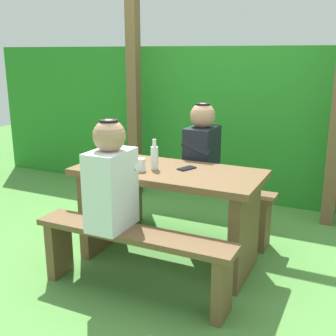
{
  "coord_description": "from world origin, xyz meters",
  "views": [
    {
      "loc": [
        1.32,
        -2.75,
        1.59
      ],
      "look_at": [
        0.0,
        0.0,
        0.75
      ],
      "focal_mm": 45.61,
      "sensor_mm": 36.0,
      "label": 1
    }
  ],
  "objects_px": {
    "person_white_shirt": "(111,179)",
    "bottle_left": "(154,157)",
    "bench_far": "(194,200)",
    "person_black_coat": "(202,149)",
    "drinking_glass": "(140,165)",
    "cell_phone": "(187,168)",
    "bench_near": "(133,249)",
    "picnic_table": "(168,200)"
  },
  "relations": [
    {
      "from": "bench_near",
      "to": "bench_far",
      "type": "height_order",
      "value": "same"
    },
    {
      "from": "person_white_shirt",
      "to": "bottle_left",
      "type": "height_order",
      "value": "person_white_shirt"
    },
    {
      "from": "person_black_coat",
      "to": "bottle_left",
      "type": "distance_m",
      "value": 0.59
    },
    {
      "from": "bench_near",
      "to": "person_white_shirt",
      "type": "relative_size",
      "value": 1.95
    },
    {
      "from": "drinking_glass",
      "to": "bottle_left",
      "type": "distance_m",
      "value": 0.12
    },
    {
      "from": "bottle_left",
      "to": "person_white_shirt",
      "type": "bearing_deg",
      "value": -96.56
    },
    {
      "from": "picnic_table",
      "to": "bench_far",
      "type": "distance_m",
      "value": 0.56
    },
    {
      "from": "bench_near",
      "to": "person_white_shirt",
      "type": "distance_m",
      "value": 0.49
    },
    {
      "from": "bottle_left",
      "to": "cell_phone",
      "type": "height_order",
      "value": "bottle_left"
    },
    {
      "from": "bench_far",
      "to": "bottle_left",
      "type": "height_order",
      "value": "bottle_left"
    },
    {
      "from": "bench_near",
      "to": "person_white_shirt",
      "type": "height_order",
      "value": "person_white_shirt"
    },
    {
      "from": "drinking_glass",
      "to": "bench_far",
      "type": "bearing_deg",
      "value": 75.88
    },
    {
      "from": "person_white_shirt",
      "to": "person_black_coat",
      "type": "xyz_separation_m",
      "value": [
        0.21,
        1.07,
        0.0
      ]
    },
    {
      "from": "bench_far",
      "to": "person_white_shirt",
      "type": "height_order",
      "value": "person_white_shirt"
    },
    {
      "from": "picnic_table",
      "to": "person_white_shirt",
      "type": "relative_size",
      "value": 1.95
    },
    {
      "from": "picnic_table",
      "to": "cell_phone",
      "type": "xyz_separation_m",
      "value": [
        0.12,
        0.07,
        0.24
      ]
    },
    {
      "from": "bench_near",
      "to": "bench_far",
      "type": "relative_size",
      "value": 1.0
    },
    {
      "from": "picnic_table",
      "to": "person_black_coat",
      "type": "distance_m",
      "value": 0.61
    },
    {
      "from": "bench_far",
      "to": "bottle_left",
      "type": "relative_size",
      "value": 6.16
    },
    {
      "from": "drinking_glass",
      "to": "person_white_shirt",
      "type": "bearing_deg",
      "value": -88.08
    },
    {
      "from": "bottle_left",
      "to": "person_black_coat",
      "type": "bearing_deg",
      "value": 74.6
    },
    {
      "from": "picnic_table",
      "to": "cell_phone",
      "type": "height_order",
      "value": "cell_phone"
    },
    {
      "from": "bench_far",
      "to": "cell_phone",
      "type": "xyz_separation_m",
      "value": [
        0.12,
        -0.47,
        0.42
      ]
    },
    {
      "from": "bench_near",
      "to": "drinking_glass",
      "type": "height_order",
      "value": "drinking_glass"
    },
    {
      "from": "person_white_shirt",
      "to": "bench_near",
      "type": "bearing_deg",
      "value": -1.25
    },
    {
      "from": "bench_near",
      "to": "cell_phone",
      "type": "relative_size",
      "value": 10.0
    },
    {
      "from": "bench_far",
      "to": "bottle_left",
      "type": "distance_m",
      "value": 0.77
    },
    {
      "from": "picnic_table",
      "to": "bench_near",
      "type": "relative_size",
      "value": 1.0
    },
    {
      "from": "bench_near",
      "to": "bench_far",
      "type": "bearing_deg",
      "value": 90.0
    },
    {
      "from": "bench_near",
      "to": "picnic_table",
      "type": "bearing_deg",
      "value": 90.0
    },
    {
      "from": "bench_near",
      "to": "drinking_glass",
      "type": "xyz_separation_m",
      "value": [
        -0.17,
        0.41,
        0.46
      ]
    },
    {
      "from": "bench_far",
      "to": "drinking_glass",
      "type": "distance_m",
      "value": 0.82
    },
    {
      "from": "person_black_coat",
      "to": "cell_phone",
      "type": "height_order",
      "value": "person_black_coat"
    },
    {
      "from": "picnic_table",
      "to": "drinking_glass",
      "type": "relative_size",
      "value": 14.96
    },
    {
      "from": "drinking_glass",
      "to": "person_black_coat",
      "type": "bearing_deg",
      "value": 70.93
    },
    {
      "from": "bench_far",
      "to": "drinking_glass",
      "type": "relative_size",
      "value": 14.96
    },
    {
      "from": "picnic_table",
      "to": "bottle_left",
      "type": "bearing_deg",
      "value": -160.69
    },
    {
      "from": "drinking_glass",
      "to": "cell_phone",
      "type": "distance_m",
      "value": 0.35
    },
    {
      "from": "bottle_left",
      "to": "bench_far",
      "type": "bearing_deg",
      "value": 80.54
    },
    {
      "from": "bench_near",
      "to": "person_white_shirt",
      "type": "xyz_separation_m",
      "value": [
        -0.15,
        0.0,
        0.46
      ]
    },
    {
      "from": "bench_far",
      "to": "person_black_coat",
      "type": "distance_m",
      "value": 0.47
    },
    {
      "from": "picnic_table",
      "to": "drinking_glass",
      "type": "height_order",
      "value": "drinking_glass"
    }
  ]
}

